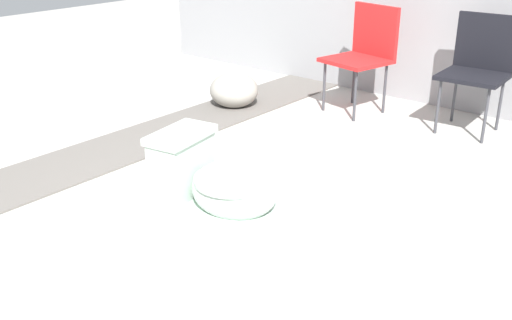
# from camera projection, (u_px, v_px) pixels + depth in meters

# --- Properties ---
(ground_plane) EXTENTS (14.00, 14.00, 0.00)m
(ground_plane) POSITION_uv_depth(u_px,v_px,m) (194.00, 226.00, 3.10)
(ground_plane) COLOR #A8A59E
(gravel_strip) EXTENTS (0.56, 8.00, 0.01)m
(gravel_strip) POSITION_uv_depth(u_px,v_px,m) (126.00, 146.00, 4.15)
(gravel_strip) COLOR #605B56
(gravel_strip) RESTS_ON ground
(toilet) EXTENTS (0.68, 0.47, 0.52)m
(toilet) POSITION_uv_depth(u_px,v_px,m) (218.00, 193.00, 2.97)
(toilet) COLOR #B2C6B7
(toilet) RESTS_ON ground
(folding_chair_left) EXTENTS (0.52, 0.52, 0.83)m
(folding_chair_left) POSITION_uv_depth(u_px,v_px,m) (366.00, 47.00, 4.73)
(folding_chair_left) COLOR red
(folding_chair_left) RESTS_ON ground
(folding_chair_middle) EXTENTS (0.46, 0.46, 0.83)m
(folding_chair_middle) POSITION_uv_depth(u_px,v_px,m) (480.00, 61.00, 4.31)
(folding_chair_middle) COLOR black
(folding_chair_middle) RESTS_ON ground
(boulder_near) EXTENTS (0.57, 0.57, 0.28)m
(boulder_near) POSITION_uv_depth(u_px,v_px,m) (234.00, 90.00, 4.95)
(boulder_near) COLOR gray
(boulder_near) RESTS_ON ground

